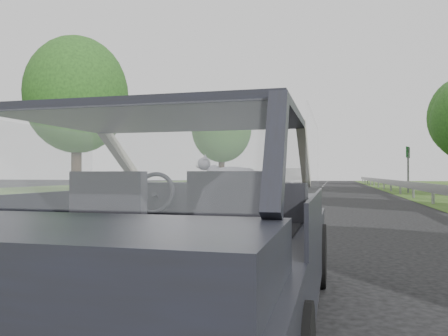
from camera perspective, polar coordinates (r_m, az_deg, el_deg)
The scene contains 11 objects.
ground at distance 3.28m, azimuth -4.80°, elevation -19.89°, with size 140.00×140.00×0.00m, color #2D2D2F.
subject_car at distance 3.12m, azimuth -4.79°, elevation -7.19°, with size 1.80×4.00×1.45m, color black.
dashboard at distance 3.70m, azimuth -1.62°, elevation -4.25°, with size 1.58×0.45×0.30m, color black.
driver_seat at distance 3.00m, azimuth -13.88°, elevation -4.46°, with size 0.50×0.72×0.42m, color #28282B.
passenger_seat at distance 2.72m, azimuth 1.23°, elevation -4.86°, with size 0.50×0.72×0.42m, color #28282B.
steering_wheel at distance 3.55m, azimuth -9.16°, elevation -3.25°, with size 0.36×0.36×0.04m, color black.
cat at distance 3.61m, azimuth 1.09°, elevation -0.74°, with size 0.52×0.16×0.23m, color #9391A0.
other_car at distance 25.76m, azimuth 9.13°, elevation -1.60°, with size 1.70×4.31×1.42m, color #ABABAB.
highway_sign at distance 26.94m, azimuth 22.91°, elevation -0.23°, with size 0.11×1.05×2.63m, color #0C4819.
tree_5 at distance 23.94m, azimuth -18.70°, elevation 6.22°, with size 5.26×5.26×7.96m, color #1E3B19, non-canonical shape.
tree_6 at distance 36.14m, azimuth -0.32°, elevation 3.49°, with size 4.99×4.99×7.56m, color #1E3B19, non-canonical shape.
Camera 1 is at (1.01, -2.93, 1.07)m, focal length 35.00 mm.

